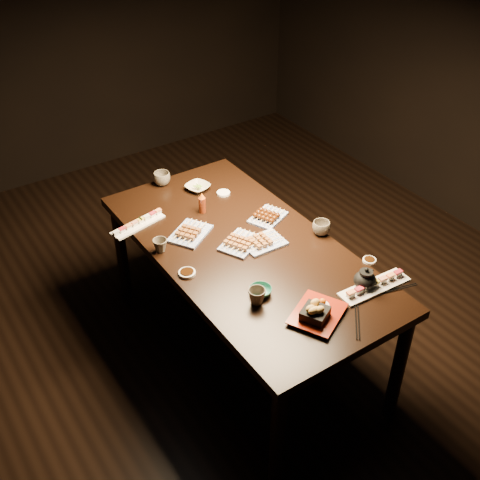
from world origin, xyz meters
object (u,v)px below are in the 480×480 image
Objects in this scene: yakitori_plate_left at (190,230)px; teacup_far_left at (160,245)px; dining_table at (245,299)px; edamame_bowl_green at (260,291)px; tempura_tray at (318,308)px; teapot at (365,278)px; teacup_near_left at (257,296)px; yakitori_plate_center at (241,240)px; teacup_mid_right at (321,228)px; yakitori_plate_right at (263,240)px; teacup_far_right at (162,179)px; sushi_platter_far at (138,223)px; sushi_platter_near at (375,284)px; condiment_bottle at (202,203)px; edamame_bowl_cream at (198,187)px.

yakitori_plate_left is 0.21m from teacup_far_left.
dining_table is 16.10× the size of edamame_bowl_green.
teapot is (0.33, 0.03, 0.01)m from tempura_tray.
teacup_far_left is (-0.19, 0.62, -0.00)m from teacup_near_left.
teapot is at bearing -90.02° from yakitori_plate_center.
teacup_mid_right reaches higher than teacup_far_left.
teacup_far_right reaches higher than yakitori_plate_right.
teacup_mid_right is (0.44, 0.50, -0.01)m from tempura_tray.
teacup_near_left reaches higher than teacup_mid_right.
teacup_far_left is at bearing 137.44° from dining_table.
edamame_bowl_green is at bearing 133.68° from teapot.
sushi_platter_far is 3.11× the size of teacup_far_right.
yakitori_plate_center is at bearing 69.61° from edamame_bowl_green.
tempura_tray reaches higher than yakitori_plate_right.
teacup_far_left is (-0.39, 0.23, 0.41)m from dining_table.
tempura_tray is 0.67m from teacup_mid_right.
sushi_platter_near is 1.71× the size of yakitori_plate_right.
teacup_near_left is 1.10× the size of teacup_far_left.
teacup_mid_right is 0.48m from teapot.
teacup_far_left is at bearing 156.44° from teacup_mid_right.
condiment_bottle is (0.05, -0.41, 0.02)m from teacup_far_right.
teacup_near_left is at bearing -156.80° from teacup_mid_right.
teacup_far_right is (-0.15, 0.18, 0.02)m from edamame_bowl_cream.
yakitori_plate_left is 3.04× the size of teacup_far_left.
condiment_bottle reaches higher than teacup_near_left.
condiment_bottle is (-0.01, 0.39, 0.04)m from yakitori_plate_center.
condiment_bottle is (0.38, 0.20, 0.03)m from teacup_far_left.
teacup_far_left is 1.08m from teapot.
edamame_bowl_green and edamame_bowl_cream have the same top height.
edamame_bowl_green is 1.43× the size of teacup_far_left.
teacup_far_right is at bearing 85.97° from teapot.
yakitori_plate_right is 0.41m from yakitori_plate_left.
dining_table is 14.06× the size of condiment_bottle.
dining_table is 0.80m from teapot.
yakitori_plate_right reaches higher than sushi_platter_near.
teacup_far_left is 0.74× the size of teacup_far_right.
edamame_bowl_green is 1.06× the size of teacup_far_right.
edamame_bowl_green is at bearing -136.88° from yakitori_plate_center.
tempura_tray is 3.39× the size of teacup_far_left.
teapot is (0.21, -0.57, 0.03)m from yakitori_plate_right.
tempura_tray is 0.30m from teacup_near_left.
sushi_platter_near is 0.57m from edamame_bowl_green.
yakitori_plate_left is 0.66m from teacup_near_left.
condiment_bottle is at bearing 77.01° from teacup_near_left.
sushi_platter_near is 1.53m from teacup_far_right.
yakitori_plate_center reaches higher than sushi_platter_near.
tempura_tray reaches higher than yakitori_plate_center.
sushi_platter_far is 0.28m from teacup_far_left.
yakitori_plate_left reaches higher than edamame_bowl_cream.
yakitori_plate_left is 0.48m from edamame_bowl_cream.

